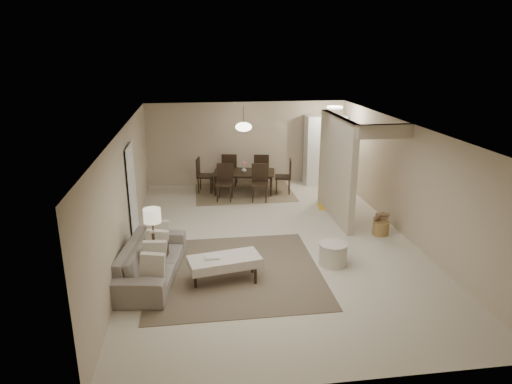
{
  "coord_description": "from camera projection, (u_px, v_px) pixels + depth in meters",
  "views": [
    {
      "loc": [
        -1.59,
        -9.07,
        4.04
      ],
      "look_at": [
        -0.3,
        0.25,
        1.05
      ],
      "focal_mm": 32.0,
      "sensor_mm": 36.0,
      "label": 1
    }
  ],
  "objects": [
    {
      "name": "dining_table",
      "position": [
        244.0,
        182.0,
        13.2
      ],
      "size": [
        1.89,
        1.28,
        0.61
      ],
      "primitive_type": "imported",
      "rotation": [
        0.0,
        0.0,
        -0.19
      ],
      "color": "black",
      "rests_on": "dining_rug"
    },
    {
      "name": "vase",
      "position": [
        244.0,
        170.0,
        13.08
      ],
      "size": [
        0.17,
        0.17,
        0.15
      ],
      "primitive_type": "imported",
      "rotation": [
        0.0,
        0.0,
        -0.23
      ],
      "color": "white",
      "rests_on": "dining_table"
    },
    {
      "name": "left_wall",
      "position": [
        126.0,
        192.0,
        9.22
      ],
      "size": [
        0.0,
        9.0,
        9.0
      ],
      "primitive_type": "plane",
      "rotation": [
        1.57,
        0.0,
        1.57
      ],
      "color": "#BFAD90",
      "rests_on": "floor"
    },
    {
      "name": "floor",
      "position": [
        271.0,
        240.0,
        9.99
      ],
      "size": [
        9.0,
        9.0,
        0.0
      ],
      "primitive_type": "plane",
      "color": "beige",
      "rests_on": "ground"
    },
    {
      "name": "wicker_basket",
      "position": [
        381.0,
        228.0,
        10.27
      ],
      "size": [
        0.43,
        0.43,
        0.31
      ],
      "primitive_type": "cylinder",
      "rotation": [
        0.0,
        0.0,
        0.17
      ],
      "color": "olive",
      "rests_on": "floor"
    },
    {
      "name": "yellow_mat",
      "position": [
        334.0,
        207.0,
        12.07
      ],
      "size": [
        0.93,
        0.66,
        0.01
      ],
      "primitive_type": "cube",
      "rotation": [
        0.0,
        0.0,
        -0.17
      ],
      "color": "yellow",
      "rests_on": "floor"
    },
    {
      "name": "back_wall",
      "position": [
        247.0,
        143.0,
        13.86
      ],
      "size": [
        6.0,
        0.0,
        6.0
      ],
      "primitive_type": "plane",
      "rotation": [
        1.57,
        0.0,
        0.0
      ],
      "color": "#BFAD90",
      "rests_on": "floor"
    },
    {
      "name": "ceiling",
      "position": [
        272.0,
        127.0,
        9.23
      ],
      "size": [
        9.0,
        9.0,
        0.0
      ],
      "primitive_type": "plane",
      "rotation": [
        3.14,
        0.0,
        0.0
      ],
      "color": "white",
      "rests_on": "back_wall"
    },
    {
      "name": "doorway",
      "position": [
        132.0,
        194.0,
        9.86
      ],
      "size": [
        0.04,
        0.9,
        2.04
      ],
      "primitive_type": "cube",
      "color": "black",
      "rests_on": "floor"
    },
    {
      "name": "ottoman_bench",
      "position": [
        225.0,
        262.0,
        8.17
      ],
      "size": [
        1.36,
        0.82,
        0.46
      ],
      "rotation": [
        0.0,
        0.0,
        0.19
      ],
      "color": "beige",
      "rests_on": "living_rug"
    },
    {
      "name": "round_pouf",
      "position": [
        333.0,
        254.0,
        8.83
      ],
      "size": [
        0.56,
        0.56,
        0.44
      ],
      "primitive_type": "cylinder",
      "color": "beige",
      "rests_on": "floor"
    },
    {
      "name": "dining_rug",
      "position": [
        244.0,
        192.0,
        13.29
      ],
      "size": [
        2.8,
        2.1,
        0.01
      ],
      "primitive_type": "cube",
      "color": "#847251",
      "rests_on": "floor"
    },
    {
      "name": "side_table",
      "position": [
        155.0,
        259.0,
        8.56
      ],
      "size": [
        0.5,
        0.5,
        0.49
      ],
      "primitive_type": "cube",
      "rotation": [
        0.0,
        0.0,
        -0.13
      ],
      "color": "black",
      "rests_on": "floor"
    },
    {
      "name": "pendant_light",
      "position": [
        244.0,
        127.0,
        12.71
      ],
      "size": [
        0.46,
        0.46,
        0.71
      ],
      "color": "#4C3220",
      "rests_on": "ceiling"
    },
    {
      "name": "dining_chairs",
      "position": [
        244.0,
        176.0,
        13.14
      ],
      "size": [
        2.73,
        2.18,
        1.01
      ],
      "color": "black",
      "rests_on": "dining_rug"
    },
    {
      "name": "table_lamp",
      "position": [
        152.0,
        219.0,
        8.31
      ],
      "size": [
        0.32,
        0.32,
        0.76
      ],
      "color": "#4C3220",
      "rests_on": "side_table"
    },
    {
      "name": "flush_light",
      "position": [
        335.0,
        107.0,
        12.56
      ],
      "size": [
        0.44,
        0.44,
        0.05
      ],
      "primitive_type": "cylinder",
      "color": "white",
      "rests_on": "ceiling"
    },
    {
      "name": "pantry_cabinet",
      "position": [
        325.0,
        150.0,
        13.9
      ],
      "size": [
        1.2,
        0.55,
        2.1
      ],
      "primitive_type": "cube",
      "color": "white",
      "rests_on": "floor"
    },
    {
      "name": "right_wall",
      "position": [
        406.0,
        180.0,
        10.0
      ],
      "size": [
        0.0,
        9.0,
        9.0
      ],
      "primitive_type": "plane",
      "rotation": [
        1.57,
        0.0,
        -1.57
      ],
      "color": "#BFAD90",
      "rests_on": "floor"
    },
    {
      "name": "partition",
      "position": [
        336.0,
        168.0,
        11.03
      ],
      "size": [
        0.15,
        2.5,
        2.5
      ],
      "primitive_type": "cube",
      "color": "#BFAD90",
      "rests_on": "floor"
    },
    {
      "name": "sofa",
      "position": [
        151.0,
        261.0,
        8.29
      ],
      "size": [
        2.41,
        1.23,
        0.67
      ],
      "primitive_type": "imported",
      "rotation": [
        0.0,
        0.0,
        1.42
      ],
      "color": "gray",
      "rests_on": "floor"
    },
    {
      "name": "living_rug",
      "position": [
        234.0,
        272.0,
        8.59
      ],
      "size": [
        3.2,
        3.2,
        0.01
      ],
      "primitive_type": "cube",
      "color": "brown",
      "rests_on": "floor"
    }
  ]
}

